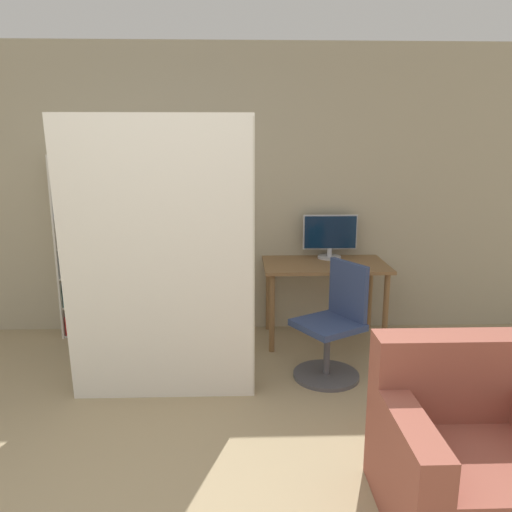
% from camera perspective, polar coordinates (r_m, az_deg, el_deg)
% --- Properties ---
extents(wall_back, '(8.00, 0.06, 2.70)m').
position_cam_1_polar(wall_back, '(4.80, -6.27, 7.25)').
color(wall_back, tan).
rests_on(wall_back, ground).
extents(desk, '(1.12, 0.67, 0.74)m').
position_cam_1_polar(desk, '(4.62, 7.86, -2.06)').
color(desk, brown).
rests_on(desk, ground).
extents(monitor, '(0.51, 0.22, 0.42)m').
position_cam_1_polar(monitor, '(4.76, 8.46, 2.35)').
color(monitor, '#B7B7BC').
rests_on(monitor, desk).
extents(office_chair, '(0.60, 0.60, 0.91)m').
position_cam_1_polar(office_chair, '(3.99, 8.77, -8.60)').
color(office_chair, '#4C4C51').
rests_on(office_chair, ground).
extents(bookshelf, '(0.61, 0.26, 1.71)m').
position_cam_1_polar(bookshelf, '(4.95, -18.82, 0.56)').
color(bookshelf, beige).
rests_on(bookshelf, ground).
extents(mattress_near, '(1.31, 0.33, 2.01)m').
position_cam_1_polar(mattress_near, '(3.52, -10.82, -0.67)').
color(mattress_near, silver).
rests_on(mattress_near, ground).
extents(armchair, '(0.85, 0.80, 0.85)m').
position_cam_1_polar(armchair, '(2.83, 23.19, -20.19)').
color(armchair, '#934C3D').
rests_on(armchair, ground).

